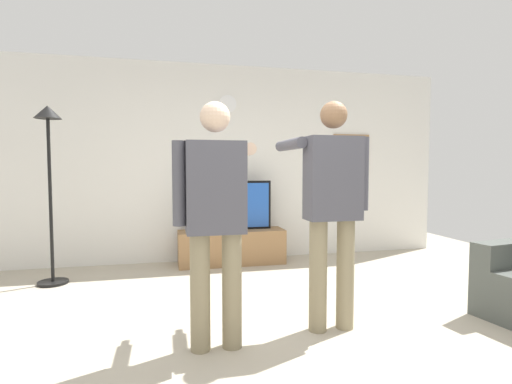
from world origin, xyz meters
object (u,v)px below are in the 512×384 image
floor_lamp (49,157)px  framed_picture (351,155)px  person_standing_nearer_couch (332,201)px  television (231,205)px  person_standing_nearer_lamp (215,211)px  wall_clock (228,104)px  tv_stand (232,247)px

floor_lamp → framed_picture: bearing=10.6°
person_standing_nearer_couch → framed_picture: bearing=60.5°
television → person_standing_nearer_couch: 2.36m
framed_picture → person_standing_nearer_lamp: framed_picture is taller
wall_clock → person_standing_nearer_couch: (0.42, -2.56, -1.14)m
wall_clock → framed_picture: wall_clock is taller
framed_picture → person_standing_nearer_lamp: (-2.38, -2.69, -0.49)m
wall_clock → floor_lamp: bearing=-160.6°
television → person_standing_nearer_lamp: (-0.52, -2.44, 0.20)m
television → wall_clock: (-0.00, 0.24, 1.38)m
wall_clock → person_standing_nearer_lamp: 2.97m
tv_stand → television: television is taller
tv_stand → person_standing_nearer_lamp: size_ratio=0.81×
television → wall_clock: wall_clock is taller
television → tv_stand: bearing=-90.0°
framed_picture → wall_clock: bearing=-179.8°
television → wall_clock: size_ratio=4.51×
television → floor_lamp: size_ratio=0.56×
person_standing_nearer_couch → wall_clock: bearing=99.3°
floor_lamp → person_standing_nearer_lamp: 2.54m
framed_picture → person_standing_nearer_lamp: bearing=-131.6°
tv_stand → framed_picture: (1.87, 0.30, 1.24)m
television → person_standing_nearer_couch: bearing=-79.7°
television → person_standing_nearer_lamp: size_ratio=0.63×
floor_lamp → person_standing_nearer_couch: 3.12m
tv_stand → framed_picture: 2.26m
tv_stand → person_standing_nearer_lamp: bearing=-102.2°
television → person_standing_nearer_lamp: 2.50m
television → person_standing_nearer_couch: (0.42, -2.31, 0.24)m
tv_stand → framed_picture: bearing=9.0°
wall_clock → tv_stand: bearing=-90.0°
floor_lamp → tv_stand: bearing=12.0°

